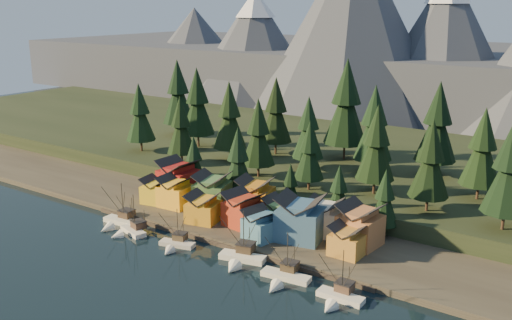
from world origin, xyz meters
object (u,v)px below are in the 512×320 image
Objects in this scene: boat_1 at (129,226)px; boat_2 at (175,240)px; boat_0 at (118,217)px; house_front_1 at (175,191)px; house_front_0 at (156,190)px; boat_6 at (338,292)px; house_back_0 at (178,177)px; house_back_1 at (212,190)px; boat_5 at (283,272)px; boat_4 at (240,252)px.

boat_2 is at bearing 18.72° from boat_1.
boat_2 is at bearing -9.45° from boat_0.
boat_2 is at bearing -52.33° from house_front_1.
house_front_1 is at bearing 67.63° from boat_0.
house_front_1 is at bearing -1.62° from house_front_0.
boat_1 is 57.41m from boat_6.
house_back_0 is at bearing 116.05° from boat_2.
boat_1 is at bearing -122.71° from house_back_1.
house_front_1 is (6.24, 0.91, 0.60)m from house_front_0.
house_back_1 is (-36.60, 22.44, 4.60)m from boat_5.
boat_2 is at bearing 174.05° from boat_5.
boat_0 is 1.08× the size of boat_1.
boat_4 is 1.54× the size of house_front_0.
boat_5 is (44.31, 0.68, -0.22)m from boat_1.
boat_5 is 49.32m from house_front_1.
house_front_0 is at bearing 146.73° from boat_4.
boat_1 is at bearing 167.39° from boat_2.
boat_1 reaches higher than house_front_1.
house_back_0 is at bearing 123.26° from house_front_1.
boat_4 is 1.13× the size of boat_6.
boat_2 is 29.65m from boat_5.
house_front_1 is (-33.33, 15.76, 3.45)m from boat_4.
house_front_1 reaches higher than house_front_0.
boat_0 reaches higher than house_front_0.
house_front_0 is at bearing 155.60° from boat_5.
house_back_1 is (7.71, 23.11, 4.38)m from boat_1.
boat_5 is at bearing -25.43° from house_front_1.
boat_5 reaches higher than house_front_1.
boat_0 reaches higher than boat_6.
house_back_0 reaches higher than house_front_1.
house_back_1 reaches higher than boat_1.
house_back_1 is at bearing -8.52° from house_back_0.
boat_4 is 25.78m from boat_6.
boat_0 is 38.70m from boat_4.
boat_0 reaches higher than boat_2.
boat_6 is 1.36× the size of house_front_0.
boat_1 is at bearing 172.33° from boat_4.
boat_2 is at bearing 177.96° from boat_6.
boat_4 is at bearing -54.33° from house_back_1.
boat_1 is 1.10× the size of boat_2.
house_front_1 is 10.28m from house_back_1.
boat_2 is (14.66, 0.48, -0.30)m from boat_1.
boat_1 is at bearing -76.26° from house_front_0.
house_front_0 is 8.39m from house_back_0.
boat_2 is 24.13m from house_back_1.
boat_0 is 7.34m from boat_1.
house_front_0 is at bearing 163.72° from boat_6.
house_back_1 is at bearing 142.17° from boat_5.
house_back_0 is at bearing 155.28° from house_back_1.
boat_4 is 1.20× the size of house_back_1.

